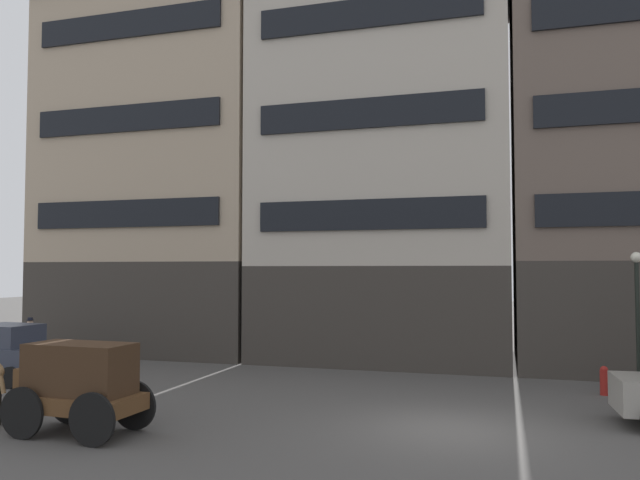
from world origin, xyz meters
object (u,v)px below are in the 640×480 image
cargo_wagon (78,381)px  pedestrian_officer (30,339)px  fire_hydrant_curbside (604,380)px  streetlamp_curbside (637,301)px  sedan_light (5,353)px

cargo_wagon → pedestrian_officer: size_ratio=1.65×
fire_hydrant_curbside → streetlamp_curbside: bearing=36.1°
cargo_wagon → streetlamp_curbside: (12.77, 8.63, 1.52)m
cargo_wagon → pedestrian_officer: cargo_wagon is taller
pedestrian_officer → streetlamp_curbside: (20.90, 0.92, 1.69)m
sedan_light → pedestrian_officer: size_ratio=2.12×
sedan_light → pedestrian_officer: sedan_light is taller
cargo_wagon → fire_hydrant_curbside: cargo_wagon is taller
sedan_light → streetlamp_curbside: size_ratio=0.92×
sedan_light → streetlamp_curbside: streetlamp_curbside is taller
cargo_wagon → pedestrian_officer: (-8.13, 7.71, -0.17)m
sedan_light → fire_hydrant_curbside: size_ratio=4.58×
sedan_light → fire_hydrant_curbside: bearing=9.7°
streetlamp_curbside → cargo_wagon: bearing=-145.9°
cargo_wagon → streetlamp_curbside: streetlamp_curbside is taller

